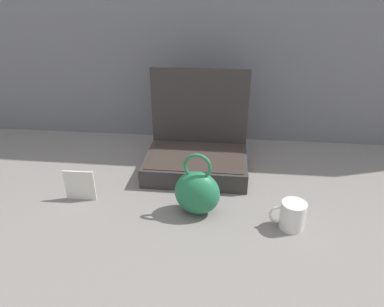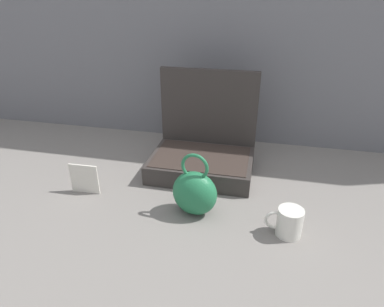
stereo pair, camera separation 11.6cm
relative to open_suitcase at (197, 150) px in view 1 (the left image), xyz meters
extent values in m
plane|color=slate|center=(0.01, -0.22, -0.09)|extent=(6.00, 6.00, 0.00)
cube|color=#332D2B|center=(0.00, -0.05, -0.05)|extent=(0.42, 0.29, 0.08)
cube|color=#332823|center=(0.00, -0.05, -0.01)|extent=(0.39, 0.26, 0.00)
cube|color=#332D2B|center=(0.00, 0.11, 0.11)|extent=(0.42, 0.02, 0.40)
ellipsoid|color=#237247|center=(0.03, -0.32, -0.01)|extent=(0.17, 0.13, 0.16)
torus|color=#237247|center=(0.03, -0.32, 0.09)|extent=(0.10, 0.02, 0.10)
cylinder|color=silver|center=(0.35, -0.36, -0.04)|extent=(0.08, 0.08, 0.09)
torus|color=silver|center=(0.30, -0.36, -0.04)|extent=(0.07, 0.01, 0.07)
cube|color=silver|center=(-0.40, -0.28, -0.03)|extent=(0.11, 0.01, 0.12)
camera|label=1|loc=(0.11, -1.27, 0.63)|focal=31.50mm
camera|label=2|loc=(0.23, -1.26, 0.63)|focal=31.50mm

